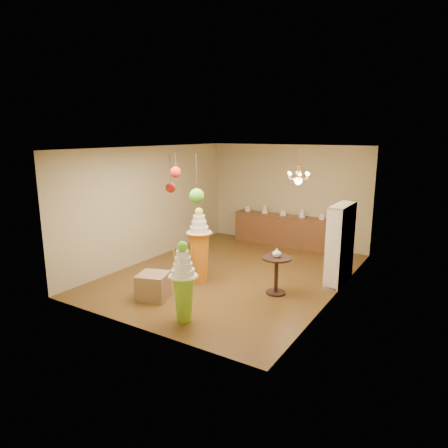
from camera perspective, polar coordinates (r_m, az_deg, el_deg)
The scene contains 17 objects.
floor at distance 9.75m, azimuth 1.21°, elevation -7.09°, with size 6.50×6.50×0.00m, color #533716.
ceiling at distance 9.17m, azimuth 1.29°, elevation 10.83°, with size 6.50×6.50×0.00m, color silver.
wall_back at distance 12.22m, azimuth 9.03°, elevation 4.10°, with size 5.00×0.04×3.00m, color tan.
wall_front at distance 6.82m, azimuth -12.77°, elevation -2.97°, with size 5.00×0.04×3.00m, color tan.
wall_left at distance 10.81m, azimuth -10.26°, elevation 2.93°, with size 0.04×6.50×3.00m, color tan.
wall_right at distance 8.39m, azimuth 16.13°, elevation -0.22°, with size 0.04×6.50×3.00m, color tan.
pedestal_green at distance 7.24m, azimuth -5.81°, elevation -9.02°, with size 0.56×0.56×1.49m.
pedestal_orange at distance 9.06m, azimuth -3.53°, elevation -3.87°, with size 0.69×0.69×1.72m.
burlap_riser at distance 8.39m, azimuth -10.05°, elevation -8.72°, with size 0.58×0.58×0.53m, color olive.
sideboard at distance 12.16m, azimuth 8.35°, elevation -0.83°, with size 3.04×0.54×1.16m.
shelving_unit at distance 9.32m, azimuth 16.30°, elevation -2.74°, with size 0.33×1.20×1.80m.
round_table at distance 8.49m, azimuth 7.49°, elevation -6.53°, with size 0.65×0.65×0.81m.
vase at distance 8.37m, azimuth 7.57°, elevation -4.07°, with size 0.18×0.18×0.19m, color white.
pom_red_left at distance 8.02m, azimuth -6.93°, elevation 7.38°, with size 0.22×0.22×0.54m.
pom_green_mid at distance 7.89m, azimuth -3.92°, elevation 4.04°, with size 0.29×0.29×1.03m.
pom_red_right at distance 6.85m, azimuth -7.64°, elevation 5.18°, with size 0.17×0.17×0.67m.
chandelier at distance 9.41m, azimuth 10.58°, elevation 6.40°, with size 0.57×0.57×0.85m.
Camera 1 is at (4.65, -7.90, 3.32)m, focal length 32.00 mm.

